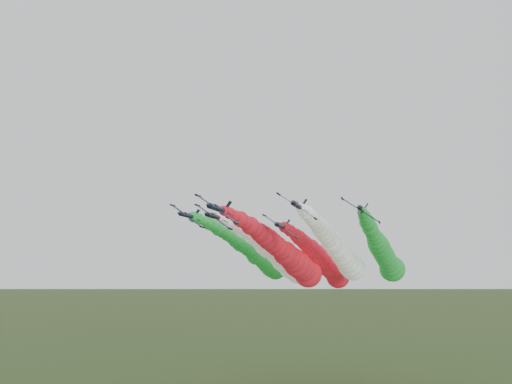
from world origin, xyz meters
TOP-DOWN VIEW (x-y plane):
  - jet_lead at (0.44, 36.20)m, footprint 12.72×72.60m
  - jet_inner_left at (-5.61, 50.05)m, footprint 12.23×72.11m
  - jet_inner_right at (12.16, 48.68)m, footprint 12.56×72.45m
  - jet_outer_left at (-14.34, 56.65)m, footprint 12.24×72.13m
  - jet_outer_right at (23.74, 56.69)m, footprint 12.74×72.62m
  - jet_trail at (6.01, 60.16)m, footprint 12.61×72.49m

SIDE VIEW (x-z plane):
  - jet_trail at x=6.01m, z-range 27.47..45.57m
  - jet_lead at x=0.44m, z-range 28.29..46.51m
  - jet_inner_left at x=-5.61m, z-range 28.92..46.65m
  - jet_outer_right at x=23.74m, z-range 29.73..47.97m
  - jet_outer_left at x=-14.34m, z-range 29.99..47.73m
  - jet_inner_right at x=12.16m, z-range 30.11..48.17m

